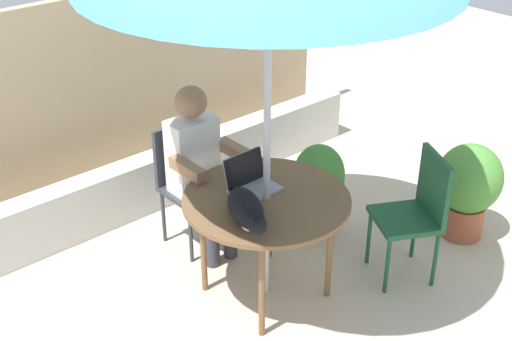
# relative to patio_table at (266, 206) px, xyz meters

# --- Properties ---
(ground_plane) EXTENTS (14.00, 14.00, 0.00)m
(ground_plane) POSITION_rel_patio_table_xyz_m (0.00, 0.00, -0.68)
(ground_plane) COLOR beige
(fence_back) EXTENTS (4.70, 0.08, 1.60)m
(fence_back) POSITION_rel_patio_table_xyz_m (0.00, 2.06, 0.12)
(fence_back) COLOR tan
(fence_back) RESTS_ON ground
(planter_wall_low) EXTENTS (4.23, 0.20, 0.45)m
(planter_wall_low) POSITION_rel_patio_table_xyz_m (0.00, 1.42, -0.46)
(planter_wall_low) COLOR beige
(planter_wall_low) RESTS_ON ground
(patio_table) EXTENTS (1.06, 1.06, 0.74)m
(patio_table) POSITION_rel_patio_table_xyz_m (0.00, 0.00, 0.00)
(patio_table) COLOR brown
(patio_table) RESTS_ON ground
(chair_occupied) EXTENTS (0.40, 0.40, 0.91)m
(chair_occupied) POSITION_rel_patio_table_xyz_m (0.00, 0.86, -0.15)
(chair_occupied) COLOR #33383F
(chair_occupied) RESTS_ON ground
(chair_empty) EXTENTS (0.54, 0.54, 0.91)m
(chair_empty) POSITION_rel_patio_table_xyz_m (0.91, -0.49, -0.15)
(chair_empty) COLOR #194C2D
(chair_empty) RESTS_ON ground
(person_seated) EXTENTS (0.48, 0.48, 1.25)m
(person_seated) POSITION_rel_patio_table_xyz_m (0.00, 0.70, 0.02)
(person_seated) COLOR white
(person_seated) RESTS_ON ground
(laptop) EXTENTS (0.30, 0.26, 0.21)m
(laptop) POSITION_rel_patio_table_xyz_m (0.00, 0.16, 0.12)
(laptop) COLOR gray
(laptop) RESTS_ON patio_table
(cat) EXTENTS (0.36, 0.60, 0.17)m
(cat) POSITION_rel_patio_table_xyz_m (-0.27, -0.14, 0.14)
(cat) COLOR black
(cat) RESTS_ON patio_table
(potted_plant_near_fence) EXTENTS (0.39, 0.39, 0.69)m
(potted_plant_near_fence) POSITION_rel_patio_table_xyz_m (0.83, 0.34, -0.30)
(potted_plant_near_fence) COLOR #9E5138
(potted_plant_near_fence) RESTS_ON ground
(potted_plant_by_chair) EXTENTS (0.48, 0.48, 0.75)m
(potted_plant_by_chair) POSITION_rel_patio_table_xyz_m (1.58, -0.45, -0.26)
(potted_plant_by_chair) COLOR #9E5138
(potted_plant_by_chair) RESTS_ON ground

